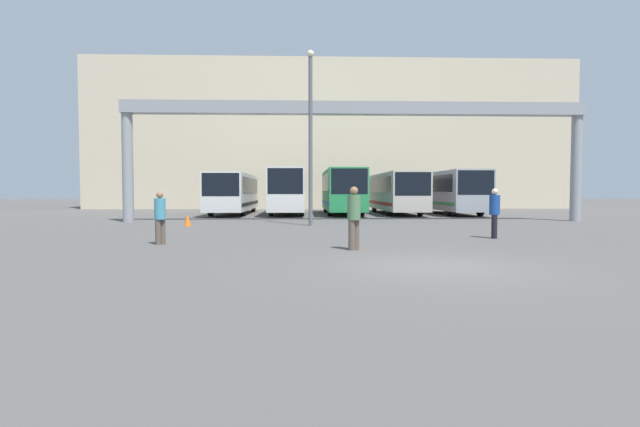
{
  "coord_description": "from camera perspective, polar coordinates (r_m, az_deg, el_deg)",
  "views": [
    {
      "loc": [
        -3.04,
        -11.17,
        1.71
      ],
      "look_at": [
        -1.89,
        20.63,
        0.3
      ],
      "focal_mm": 28.0,
      "sensor_mm": 36.0,
      "label": 1
    }
  ],
  "objects": [
    {
      "name": "ground_plane",
      "position": [
        11.7,
        13.07,
        -5.94
      ],
      "size": [
        200.0,
        200.0,
        0.0
      ],
      "primitive_type": "plane",
      "color": "#514F4C"
    },
    {
      "name": "building_backdrop",
      "position": [
        54.91,
        1.12,
        8.44
      ],
      "size": [
        48.54,
        12.0,
        14.71
      ],
      "color": "beige",
      "rests_on": "ground"
    },
    {
      "name": "overhead_gantry",
      "position": [
        28.64,
        4.1,
        10.37
      ],
      "size": [
        26.09,
        0.8,
        6.74
      ],
      "color": "gray",
      "rests_on": "ground"
    },
    {
      "name": "bus_slot_0",
      "position": [
        38.35,
        -9.81,
        2.52
      ],
      "size": [
        2.6,
        12.43,
        2.99
      ],
      "color": "silver",
      "rests_on": "ground"
    },
    {
      "name": "bus_slot_1",
      "position": [
        37.61,
        -3.69,
        2.82
      ],
      "size": [
        2.49,
        11.61,
        3.3
      ],
      "color": "silver",
      "rests_on": "ground"
    },
    {
      "name": "bus_slot_2",
      "position": [
        37.63,
        2.56,
        2.81
      ],
      "size": [
        2.58,
        11.43,
        3.28
      ],
      "color": "#268C4C",
      "rests_on": "ground"
    },
    {
      "name": "bus_slot_3",
      "position": [
        38.54,
        8.6,
        2.59
      ],
      "size": [
        2.58,
        12.17,
        3.05
      ],
      "color": "beige",
      "rests_on": "ground"
    },
    {
      "name": "bus_slot_4",
      "position": [
        38.68,
        14.83,
        2.63
      ],
      "size": [
        2.62,
        10.45,
        3.17
      ],
      "color": "#999EA5",
      "rests_on": "ground"
    },
    {
      "name": "pedestrian_mid_left",
      "position": [
        16.87,
        -17.81,
        -0.32
      ],
      "size": [
        0.35,
        0.35,
        1.71
      ],
      "rotation": [
        0.0,
        0.0,
        0.86
      ],
      "color": "brown",
      "rests_on": "ground"
    },
    {
      "name": "pedestrian_far_center",
      "position": [
        14.58,
        3.9,
        -0.34
      ],
      "size": [
        0.39,
        0.39,
        1.85
      ],
      "rotation": [
        0.0,
        0.0,
        3.85
      ],
      "color": "brown",
      "rests_on": "ground"
    },
    {
      "name": "pedestrian_near_right",
      "position": [
        19.25,
        19.32,
        0.17
      ],
      "size": [
        0.38,
        0.38,
        1.82
      ],
      "rotation": [
        0.0,
        0.0,
        1.25
      ],
      "color": "black",
      "rests_on": "ground"
    },
    {
      "name": "traffic_cone",
      "position": [
        25.48,
        -14.9,
        -0.73
      ],
      "size": [
        0.37,
        0.37,
        0.6
      ],
      "color": "orange",
      "rests_on": "ground"
    },
    {
      "name": "lamp_post",
      "position": [
        25.15,
        -1.09,
        9.4
      ],
      "size": [
        0.36,
        0.36,
        8.7
      ],
      "color": "#595B60",
      "rests_on": "ground"
    }
  ]
}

